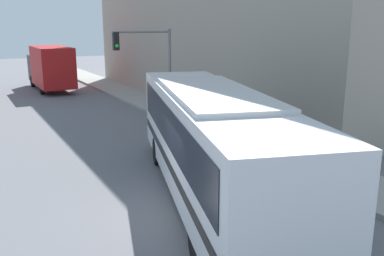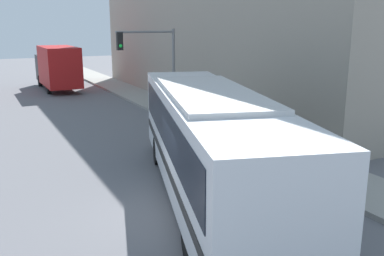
% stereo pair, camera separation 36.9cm
% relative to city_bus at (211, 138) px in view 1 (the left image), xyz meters
% --- Properties ---
extents(ground_plane, '(120.00, 120.00, 0.00)m').
position_rel_city_bus_xyz_m(ground_plane, '(-1.25, -0.52, -1.89)').
color(ground_plane, slate).
extents(sidewalk, '(2.54, 70.00, 0.15)m').
position_rel_city_bus_xyz_m(sidewalk, '(4.52, 19.48, -1.82)').
color(sidewalk, gray).
rests_on(sidewalk, ground_plane).
extents(building_facade, '(6.00, 28.30, 12.54)m').
position_rel_city_bus_xyz_m(building_facade, '(8.79, 14.63, 4.38)').
color(building_facade, '#9E9384').
rests_on(building_facade, ground_plane).
extents(city_bus, '(5.70, 11.83, 3.27)m').
position_rel_city_bus_xyz_m(city_bus, '(0.00, 0.00, 0.00)').
color(city_bus, silver).
rests_on(city_bus, ground_plane).
extents(delivery_truck, '(2.38, 7.53, 3.38)m').
position_rel_city_bus_xyz_m(delivery_truck, '(0.10, 24.36, -0.07)').
color(delivery_truck, '#B21919').
rests_on(delivery_truck, ground_plane).
extents(fire_hydrant, '(0.21, 0.29, 0.73)m').
position_rel_city_bus_xyz_m(fire_hydrant, '(3.85, 4.28, -1.37)').
color(fire_hydrant, '#999999').
rests_on(fire_hydrant, sidewalk).
extents(traffic_light_pole, '(3.28, 0.35, 4.64)m').
position_rel_city_bus_xyz_m(traffic_light_pole, '(2.80, 11.07, 1.48)').
color(traffic_light_pole, slate).
rests_on(traffic_light_pole, sidewalk).
extents(parking_meter, '(0.14, 0.14, 1.29)m').
position_rel_city_bus_xyz_m(parking_meter, '(3.85, 9.40, -0.87)').
color(parking_meter, slate).
rests_on(parking_meter, sidewalk).
extents(pedestrian_near_corner, '(0.34, 0.34, 1.84)m').
position_rel_city_bus_xyz_m(pedestrian_near_corner, '(4.44, 7.73, -0.79)').
color(pedestrian_near_corner, '#47382D').
rests_on(pedestrian_near_corner, sidewalk).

